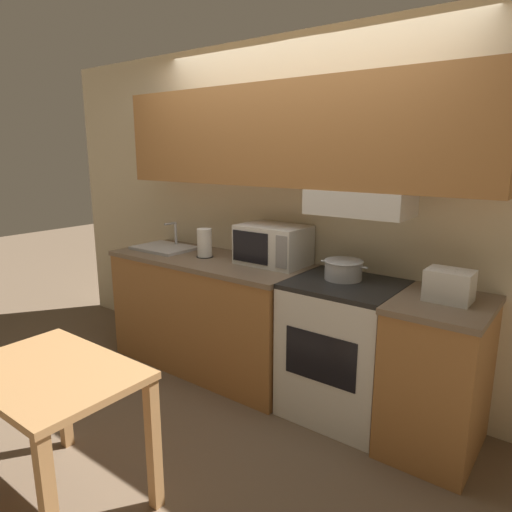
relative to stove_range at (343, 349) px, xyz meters
name	(u,v)px	position (x,y,z in m)	size (l,w,h in m)	color
ground_plane	(294,370)	(-0.57, 0.31, -0.46)	(16.00, 16.00, 0.00)	brown
wall_back	(294,178)	(-0.56, 0.24, 1.09)	(5.26, 0.38, 2.55)	beige
lower_counter_main	(210,312)	(-1.18, -0.01, 0.00)	(1.66, 0.67, 0.92)	#A36B38
lower_counter_right_stub	(437,376)	(0.61, -0.01, 0.00)	(0.52, 0.67, 0.92)	#A36B38
stove_range	(343,349)	(0.00, 0.00, 0.00)	(0.69, 0.62, 0.92)	silver
cooking_pot	(343,269)	(-0.05, 0.06, 0.53)	(0.33, 0.26, 0.13)	#B7BABF
microwave	(273,245)	(-0.65, 0.12, 0.60)	(0.50, 0.35, 0.29)	silver
toaster	(449,285)	(0.62, 0.01, 0.55)	(0.26, 0.19, 0.18)	silver
sink_basin	(164,247)	(-1.69, -0.01, 0.47)	(0.50, 0.37, 0.22)	#B7BABF
paper_towel_roll	(205,243)	(-1.22, -0.01, 0.57)	(0.13, 0.13, 0.23)	black
dining_table	(52,394)	(-0.75, -1.59, 0.14)	(0.88, 0.61, 0.73)	#B27F4C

